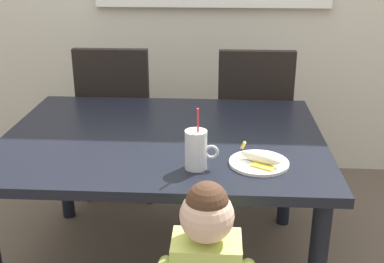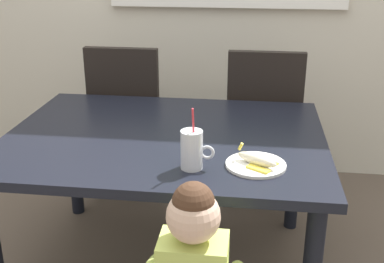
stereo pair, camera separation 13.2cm
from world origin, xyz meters
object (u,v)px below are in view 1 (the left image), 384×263
(dining_chair_left, at_px, (118,114))
(milk_cup, at_px, (196,152))
(dining_chair_right, at_px, (253,116))
(peeled_banana, at_px, (261,158))
(snack_plate, at_px, (259,163))
(dining_table, at_px, (163,152))

(dining_chair_left, xyz_separation_m, milk_cup, (0.53, -1.08, 0.24))
(dining_chair_right, height_order, peeled_banana, dining_chair_right)
(dining_chair_right, bearing_deg, dining_chair_left, 0.31)
(dining_chair_left, height_order, snack_plate, dining_chair_left)
(dining_chair_right, xyz_separation_m, peeled_banana, (-0.04, -1.05, 0.20))
(milk_cup, bearing_deg, snack_plate, 11.12)
(dining_table, distance_m, milk_cup, 0.40)
(dining_table, bearing_deg, snack_plate, -35.20)
(dining_table, distance_m, peeled_banana, 0.52)
(dining_table, relative_size, dining_chair_right, 1.47)
(dining_table, height_order, peeled_banana, peeled_banana)
(dining_chair_right, relative_size, peeled_banana, 5.74)
(milk_cup, height_order, peeled_banana, milk_cup)
(dining_chair_left, relative_size, milk_cup, 3.85)
(snack_plate, bearing_deg, peeled_banana, -67.44)
(snack_plate, distance_m, peeled_banana, 0.03)
(milk_cup, relative_size, snack_plate, 1.09)
(dining_table, bearing_deg, dining_chair_left, 115.92)
(snack_plate, height_order, peeled_banana, peeled_banana)
(milk_cup, bearing_deg, peeled_banana, 8.28)
(dining_chair_left, bearing_deg, peeled_banana, 126.50)
(dining_table, distance_m, snack_plate, 0.50)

